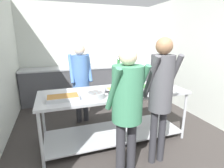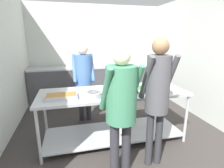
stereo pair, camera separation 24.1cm
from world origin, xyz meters
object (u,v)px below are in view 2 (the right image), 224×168
Objects in this scene: guest_serving_right at (157,90)px; cook_behind_counter at (84,75)px; serving_tray_roast at (61,96)px; guest_serving_left at (121,101)px; serving_tray_greens at (120,91)px; serving_tray_vegetables at (146,89)px; plate_stack at (171,90)px; sauce_pan at (94,94)px; water_bottle at (125,61)px.

cook_behind_counter is at bearing 116.39° from guest_serving_right.
serving_tray_roast is 0.28× the size of guest_serving_left.
serving_tray_greens is at bearing 113.16° from guest_serving_right.
cook_behind_counter is (-0.30, 1.63, -0.01)m from guest_serving_left.
cook_behind_counter is at bearing 136.50° from serving_tray_vegetables.
plate_stack is 0.78m from guest_serving_right.
plate_stack is at bearing -0.61° from sauce_pan.
cook_behind_counter is (-0.05, 1.06, 0.08)m from sauce_pan.
serving_tray_greens is 1.60× the size of water_bottle.
guest_serving_right is 1.79m from cook_behind_counter.
serving_tray_greens is 0.27× the size of cook_behind_counter.
serving_tray_vegetables is 0.26× the size of cook_behind_counter.
guest_serving_left reaches higher than cook_behind_counter.
sauce_pan is 1.28m from plate_stack.
sauce_pan is at bearing -10.13° from serving_tray_roast.
cook_behind_counter is (-0.79, 1.60, -0.10)m from guest_serving_right.
sauce_pan reaches higher than plate_stack.
sauce_pan is 0.92m from serving_tray_vegetables.
serving_tray_greens is (0.45, 0.15, -0.02)m from sauce_pan.
guest_serving_right is 1.08× the size of cook_behind_counter.
guest_serving_left is (0.25, -0.57, 0.09)m from sauce_pan.
water_bottle is (0.55, 2.98, -0.04)m from guest_serving_right.
water_bottle is at bearing 79.55° from guest_serving_right.
serving_tray_roast is at bearing 152.88° from guest_serving_right.
guest_serving_left is at bearing -42.53° from serving_tray_roast.
guest_serving_left reaches higher than serving_tray_greens.
guest_serving_right is (1.21, -0.62, 0.20)m from serving_tray_roast.
plate_stack is (1.28, -0.01, -0.03)m from sauce_pan.
serving_tray_vegetables is at bearing -43.50° from cook_behind_counter.
serving_tray_greens is 1.05m from cook_behind_counter.
water_bottle is (1.29, 2.45, 0.14)m from sauce_pan.
serving_tray_roast is at bearing 176.83° from plate_stack.
serving_tray_vegetables is at bearing 9.60° from sauce_pan.
sauce_pan is (0.46, -0.08, 0.02)m from serving_tray_roast.
guest_serving_left is at bearing -79.58° from cook_behind_counter.
serving_tray_greens is (0.91, 0.06, 0.00)m from serving_tray_roast.
cook_behind_counter reaches higher than serving_tray_greens.
serving_tray_roast is 0.26× the size of guest_serving_right.
sauce_pan is 0.25× the size of cook_behind_counter.
serving_tray_greens is at bearing -179.27° from serving_tray_vegetables.
serving_tray_roast is 1.07m from cook_behind_counter.
guest_serving_right is at bearing -100.45° from water_bottle.
plate_stack is at bearing -38.99° from cook_behind_counter.
cook_behind_counter is at bearing 92.77° from sauce_pan.
guest_serving_right is at bearing -63.61° from cook_behind_counter.
serving_tray_greens is 0.26× the size of guest_serving_left.
serving_tray_roast is 1.09× the size of serving_tray_vegetables.
guest_serving_right reaches higher than sauce_pan.
serving_tray_vegetables is 0.41m from plate_stack.
guest_serving_right is (-0.17, -0.69, 0.20)m from serving_tray_vegetables.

